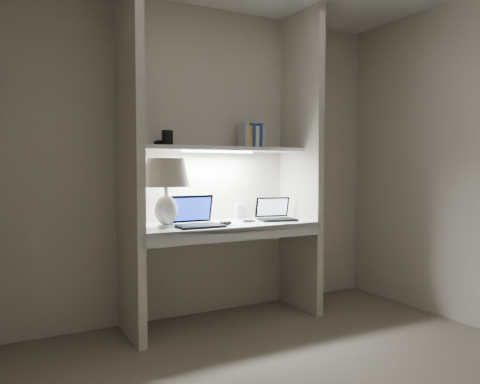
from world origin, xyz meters
TOP-DOWN VIEW (x-y plane):
  - floor at (0.00, 0.00)m, footprint 3.20×3.00m
  - back_wall at (0.00, 1.50)m, footprint 3.20×0.01m
  - alcove_panel_left at (-0.73, 1.23)m, footprint 0.06×0.55m
  - alcove_panel_right at (0.73, 1.23)m, footprint 0.06×0.55m
  - desk at (0.00, 1.23)m, footprint 1.40×0.55m
  - desk_apron at (0.00, 0.96)m, footprint 1.46×0.03m
  - shelf at (0.00, 1.32)m, footprint 1.40×0.36m
  - strip_light at (0.00, 1.32)m, footprint 0.60×0.04m
  - table_lamp at (-0.48, 1.19)m, footprint 0.34×0.34m
  - laptop_main at (-0.26, 1.16)m, footprint 0.33×0.29m
  - laptop_netbook at (0.47, 1.22)m, footprint 0.34×0.31m
  - speaker at (0.26, 1.45)m, footprint 0.10×0.07m
  - mouse at (-0.05, 1.10)m, footprint 0.11×0.08m
  - cable_coil at (0.23, 1.23)m, footprint 0.14×0.14m
  - sticky_note at (-0.50, 1.25)m, footprint 0.09×0.09m
  - book_row at (0.32, 1.35)m, footprint 0.19×0.13m
  - shelf_box at (-0.41, 1.35)m, footprint 0.08×0.07m
  - shelf_gadget at (-0.45, 1.39)m, footprint 0.12×0.09m

SIDE VIEW (x-z plane):
  - floor at x=0.00m, z-range -0.01..0.01m
  - desk_apron at x=0.00m, z-range 0.67..0.77m
  - desk at x=0.00m, z-range 0.73..0.77m
  - sticky_note at x=-0.50m, z-range 0.77..0.77m
  - cable_coil at x=0.23m, z-range 0.77..0.78m
  - mouse at x=-0.05m, z-range 0.77..0.81m
  - laptop_netbook at x=0.47m, z-range 0.72..0.91m
  - laptop_main at x=-0.26m, z-range 0.71..0.93m
  - speaker at x=0.26m, z-range 0.77..0.90m
  - table_lamp at x=-0.48m, z-range 0.86..1.36m
  - back_wall at x=0.00m, z-range 0.00..2.50m
  - alcove_panel_left at x=-0.73m, z-range 0.00..2.50m
  - alcove_panel_right at x=0.73m, z-range 0.00..2.50m
  - strip_light at x=0.00m, z-range 1.32..1.34m
  - shelf at x=0.00m, z-range 1.34..1.36m
  - shelf_gadget at x=-0.45m, z-range 1.37..1.41m
  - shelf_box at x=-0.41m, z-range 1.36..1.48m
  - book_row at x=0.32m, z-range 1.36..1.56m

